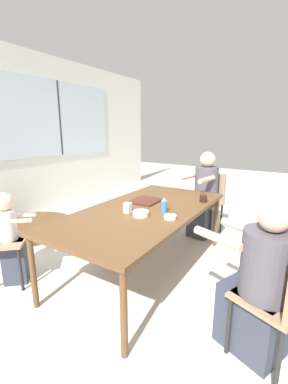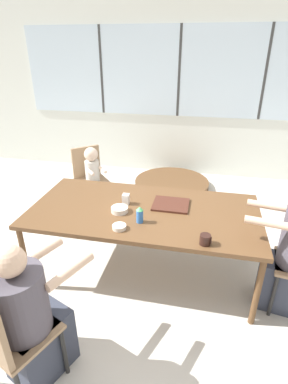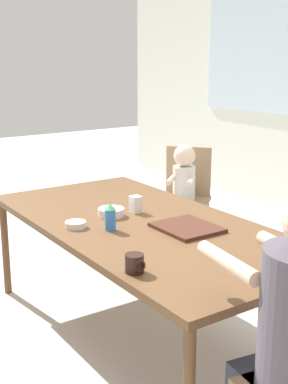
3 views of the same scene
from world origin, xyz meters
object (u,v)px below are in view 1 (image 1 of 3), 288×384
object	(u,v)px
person_toddler	(11,240)
milk_carton_small	(128,208)
coffee_mug	(203,198)
bowl_cereal	(141,214)
bowl_white_shallow	(170,217)
person_man_blue_shirt	(259,289)
chair_for_woman_green_shirt	(210,197)
folded_table_stack	(32,227)
person_woman_green_shirt	(204,199)
sippy_cup	(164,205)
chair_for_man_blue_shirt	(286,296)

from	to	relation	value
person_toddler	milk_carton_small	distance (m)	1.18
coffee_mug	bowl_cereal	size ratio (longest dim) A/B	0.58
milk_carton_small	bowl_white_shallow	world-z (taller)	milk_carton_small
milk_carton_small	person_man_blue_shirt	bearing A→B (deg)	-103.22
person_man_blue_shirt	coffee_mug	size ratio (longest dim) A/B	11.97
chair_for_woman_green_shirt	folded_table_stack	distance (m)	2.73
chair_for_woman_green_shirt	person_man_blue_shirt	bearing A→B (deg)	125.72
chair_for_woman_green_shirt	person_woman_green_shirt	size ratio (longest dim) A/B	0.73
person_man_blue_shirt	bowl_white_shallow	xyz separation A→B (m)	(0.36, 0.84, 0.24)
sippy_cup	bowl_cereal	distance (m)	0.26
chair_for_man_blue_shirt	bowl_white_shallow	world-z (taller)	chair_for_man_blue_shirt
bowl_white_shallow	bowl_cereal	xyz separation A→B (m)	(-0.08, 0.27, 0.01)
coffee_mug	sippy_cup	bearing A→B (deg)	159.70
milk_carton_small	bowl_white_shallow	distance (m)	0.44
sippy_cup	folded_table_stack	distance (m)	2.38
person_woman_green_shirt	chair_for_man_blue_shirt	bearing A→B (deg)	131.23
milk_carton_small	bowl_cereal	bearing A→B (deg)	-95.71
person_toddler	milk_carton_small	world-z (taller)	person_toddler
bowl_cereal	sippy_cup	bearing A→B (deg)	-31.56
chair_for_woman_green_shirt	milk_carton_small	size ratio (longest dim) A/B	8.67
chair_for_man_blue_shirt	sippy_cup	bearing A→B (deg)	85.62
person_toddler	bowl_cereal	xyz separation A→B (m)	(0.67, -1.08, 0.27)
person_woman_green_shirt	bowl_cereal	bearing A→B (deg)	94.81
coffee_mug	milk_carton_small	xyz separation A→B (m)	(-0.77, 0.51, 0.01)
person_woman_green_shirt	person_man_blue_shirt	world-z (taller)	person_woman_green_shirt
person_woman_green_shirt	sippy_cup	distance (m)	1.30
person_toddler	bowl_cereal	size ratio (longest dim) A/B	5.99
person_woman_green_shirt	bowl_white_shallow	bearing A→B (deg)	105.55
person_woman_green_shirt	milk_carton_small	distance (m)	1.53
person_woman_green_shirt	person_man_blue_shirt	distance (m)	2.05
chair_for_man_blue_shirt	milk_carton_small	xyz separation A→B (m)	(0.37, 1.44, 0.22)
person_man_blue_shirt	sippy_cup	size ratio (longest dim) A/B	7.23
coffee_mug	person_woman_green_shirt	bearing A→B (deg)	17.55
sippy_cup	bowl_white_shallow	bearing A→B (deg)	-136.20
chair_for_man_blue_shirt	coffee_mug	xyz separation A→B (m)	(1.13, 0.93, 0.21)
person_man_blue_shirt	coffee_mug	world-z (taller)	person_man_blue_shirt
coffee_mug	bowl_white_shallow	world-z (taller)	coffee_mug
chair_for_man_blue_shirt	milk_carton_small	bearing A→B (deg)	97.96
bowl_white_shallow	folded_table_stack	size ratio (longest dim) A/B	0.10
sippy_cup	coffee_mug	bearing A→B (deg)	-20.30
milk_carton_small	sippy_cup	bearing A→B (deg)	-55.70
sippy_cup	folded_table_stack	world-z (taller)	sippy_cup
chair_for_man_blue_shirt	bowl_cereal	xyz separation A→B (m)	(0.35, 1.27, 0.20)
person_toddler	folded_table_stack	world-z (taller)	person_toddler
chair_for_woman_green_shirt	sippy_cup	size ratio (longest dim) A/B	5.87
chair_for_man_blue_shirt	chair_for_woman_green_shirt	bearing A→B (deg)	51.47
person_toddler	coffee_mug	size ratio (longest dim) A/B	10.26
sippy_cup	folded_table_stack	size ratio (longest dim) A/B	0.13
person_woman_green_shirt	person_man_blue_shirt	xyz separation A→B (m)	(-1.79, -1.00, -0.06)
chair_for_man_blue_shirt	bowl_cereal	world-z (taller)	chair_for_man_blue_shirt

